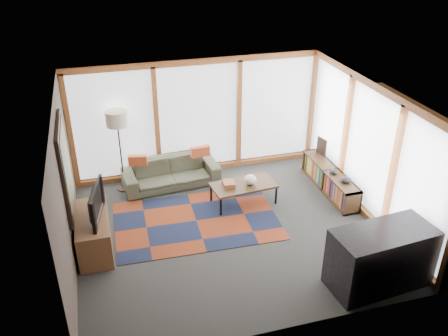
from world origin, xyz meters
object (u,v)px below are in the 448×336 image
object	(u,v)px
tv_console	(94,233)
bar_counter	(381,258)
sofa	(171,173)
coffee_table	(243,193)
bookshelf	(330,180)
television	(92,203)
floor_lamp	(121,151)

from	to	relation	value
tv_console	bar_counter	world-z (taller)	bar_counter
sofa	coffee_table	world-z (taller)	sofa
bookshelf	tv_console	world-z (taller)	tv_console
bookshelf	television	size ratio (longest dim) A/B	2.01
sofa	floor_lamp	world-z (taller)	floor_lamp
floor_lamp	television	distance (m)	2.07
coffee_table	tv_console	size ratio (longest dim) A/B	0.96
bookshelf	television	bearing A→B (deg)	-171.33
coffee_table	tv_console	bearing A→B (deg)	-165.95
coffee_table	bookshelf	world-z (taller)	bookshelf
sofa	bookshelf	distance (m)	3.37
floor_lamp	tv_console	bearing A→B (deg)	-109.19
television	tv_console	bearing A→B (deg)	75.03
bookshelf	tv_console	distance (m)	4.91
television	bookshelf	bearing A→B (deg)	-70.18
sofa	floor_lamp	xyz separation A→B (m)	(-1.00, 0.10, 0.59)
sofa	floor_lamp	size ratio (longest dim) A/B	1.15
bookshelf	bar_counter	xyz separation A→B (m)	(-0.59, -2.83, 0.25)
floor_lamp	bar_counter	bearing A→B (deg)	-48.58
tv_console	bar_counter	distance (m)	4.76
sofa	bookshelf	bearing A→B (deg)	-24.28
tv_console	television	xyz separation A→B (m)	(0.04, -0.02, 0.62)
bookshelf	television	world-z (taller)	television
floor_lamp	television	xyz separation A→B (m)	(-0.64, -1.97, 0.06)
coffee_table	television	size ratio (longest dim) A/B	1.29
coffee_table	bookshelf	xyz separation A→B (m)	(1.90, -0.03, 0.04)
tv_console	bar_counter	size ratio (longest dim) A/B	0.84
sofa	television	distance (m)	2.57
floor_lamp	bookshelf	size ratio (longest dim) A/B	0.89
floor_lamp	coffee_table	xyz separation A→B (m)	(2.28, -1.21, -0.68)
tv_console	bar_counter	xyz separation A→B (m)	(4.26, -2.11, 0.17)
sofa	bookshelf	xyz separation A→B (m)	(3.18, -1.13, -0.05)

